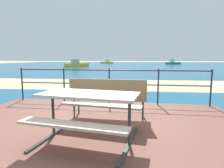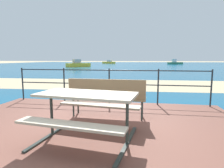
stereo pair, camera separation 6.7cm
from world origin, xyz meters
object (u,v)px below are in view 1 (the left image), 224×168
picnic_table (89,105)px  boat_mid (107,62)px  boat_near (77,64)px  boat_far (173,63)px  park_bench (108,94)px

picnic_table → boat_mid: 55.97m
boat_near → boat_far: bearing=-6.0°
boat_near → boat_far: boat_far is taller
picnic_table → park_bench: size_ratio=1.01×
picnic_table → park_bench: (0.10, 1.23, -0.05)m
picnic_table → boat_far: 51.20m
boat_mid → boat_near: bearing=126.2°
boat_mid → boat_far: 19.85m
picnic_table → boat_near: (-10.59, 29.59, -0.22)m
park_bench → boat_mid: boat_mid is taller
picnic_table → park_bench: park_bench is taller
picnic_table → park_bench: bearing=92.6°
picnic_table → boat_far: boat_far is taller
park_bench → boat_mid: (-9.94, 53.87, -0.23)m
park_bench → boat_far: 49.97m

